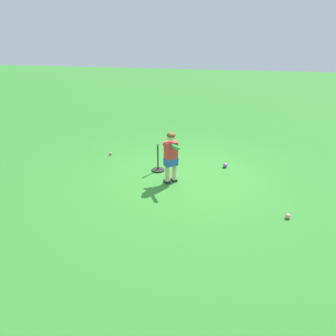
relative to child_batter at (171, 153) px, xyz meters
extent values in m
plane|color=#2D7528|center=(-0.30, -0.32, -0.65)|extent=(40.00, 40.00, 0.00)
cube|color=#232328|center=(0.08, 0.03, -0.63)|extent=(0.16, 0.17, 0.05)
cylinder|color=#DBB28E|center=(0.07, 0.05, -0.44)|extent=(0.09, 0.09, 0.34)
cube|color=#232328|center=(-0.05, -0.07, -0.63)|extent=(0.16, 0.17, 0.05)
cylinder|color=#DBB28E|center=(-0.07, -0.06, -0.44)|extent=(0.09, 0.09, 0.34)
cube|color=#2856A8|center=(0.00, 0.00, -0.19)|extent=(0.30, 0.28, 0.16)
cube|color=red|center=(0.00, 0.00, 0.06)|extent=(0.29, 0.27, 0.34)
sphere|color=#DBB28E|center=(0.00, 0.00, 0.34)|extent=(0.17, 0.17, 0.17)
ellipsoid|color=#563819|center=(0.00, 0.00, 0.37)|extent=(0.24, 0.24, 0.11)
sphere|color=green|center=(0.09, -0.11, 0.15)|extent=(0.04, 0.04, 0.04)
cylinder|color=black|center=(0.04, -0.04, 0.16)|extent=(0.10, 0.13, 0.05)
cylinder|color=green|center=(-0.10, 0.16, 0.20)|extent=(0.25, 0.32, 0.11)
sphere|color=green|center=(-0.20, 0.29, 0.22)|extent=(0.07, 0.07, 0.07)
cylinder|color=red|center=(0.09, -0.06, 0.16)|extent=(0.09, 0.31, 0.14)
cylinder|color=red|center=(0.04, -0.11, 0.16)|extent=(0.31, 0.11, 0.14)
sphere|color=pink|center=(1.79, -1.26, -0.61)|extent=(0.08, 0.08, 0.08)
sphere|color=purple|center=(-1.08, -1.00, -0.60)|extent=(0.10, 0.10, 0.10)
sphere|color=pink|center=(-2.18, 0.98, -0.61)|extent=(0.08, 0.08, 0.08)
cylinder|color=black|center=(0.39, -0.53, -0.64)|extent=(0.28, 0.28, 0.03)
cylinder|color=black|center=(0.39, -0.53, -0.35)|extent=(0.03, 0.03, 0.55)
cone|color=black|center=(0.39, -0.53, -0.05)|extent=(0.07, 0.07, 0.04)
camera|label=1|loc=(-1.09, 5.85, 2.27)|focal=34.10mm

